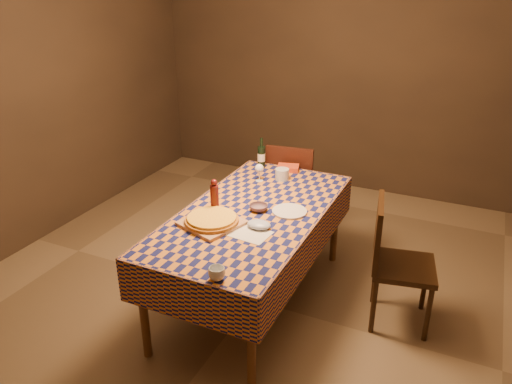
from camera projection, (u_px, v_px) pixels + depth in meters
room at (253, 133)px, 3.30m from camera, size 5.00×5.10×2.70m
dining_table at (253, 221)px, 3.57m from camera, size 0.94×1.84×0.77m
cutting_board at (212, 223)px, 3.35m from camera, size 0.45×0.45×0.02m
pizza at (212, 219)px, 3.34m from camera, size 0.39×0.39×0.04m
pepper_mill at (215, 197)px, 3.48m from camera, size 0.07×0.07×0.25m
bowl at (259, 208)px, 3.55m from camera, size 0.13×0.13×0.04m
wine_glass at (259, 169)px, 4.00m from camera, size 0.07×0.07×0.15m
wine_bottle at (261, 157)px, 4.28m from camera, size 0.09×0.09×0.27m
deli_tub at (282, 174)px, 4.05m from camera, size 0.14×0.14×0.09m
takeout_container at (288, 168)px, 4.25m from camera, size 0.21×0.17×0.04m
white_plate at (290, 211)px, 3.52m from camera, size 0.26×0.26×0.01m
tumbler at (217, 274)px, 2.75m from camera, size 0.12×0.12×0.08m
flour_patch at (250, 234)px, 3.24m from camera, size 0.28×0.22×0.00m
flour_bag at (259, 225)px, 3.30m from camera, size 0.18×0.15×0.05m
chair_far at (292, 186)px, 4.58m from camera, size 0.47×0.48×0.93m
chair_right at (393, 257)px, 3.45m from camera, size 0.50×0.49×0.93m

